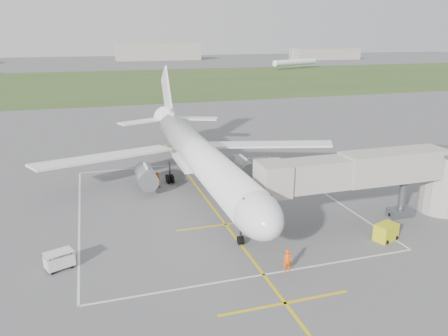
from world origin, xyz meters
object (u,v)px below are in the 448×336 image
object	(u,v)px
baggage_cart	(59,260)
ramp_worker_wing	(157,180)
airliner	(199,155)
ramp_worker_nose	(288,261)
gpu_unit	(386,232)
jet_bridge	(386,175)

from	to	relation	value
baggage_cart	ramp_worker_wing	xyz separation A→B (m)	(10.67, 17.35, 0.21)
airliner	baggage_cart	world-z (taller)	airliner
baggage_cart	ramp_worker_nose	bearing A→B (deg)	-40.26
baggage_cart	ramp_worker_wing	world-z (taller)	ramp_worker_wing
gpu_unit	ramp_worker_wing	world-z (taller)	ramp_worker_wing
jet_bridge	ramp_worker_nose	world-z (taller)	jet_bridge
gpu_unit	baggage_cart	xyz separation A→B (m)	(-28.53, 3.45, 0.00)
gpu_unit	ramp_worker_wing	size ratio (longest dim) A/B	1.23
ramp_worker_nose	jet_bridge	bearing A→B (deg)	34.34
jet_bridge	baggage_cart	size ratio (longest dim) A/B	9.36
gpu_unit	ramp_worker_wing	distance (m)	27.42
gpu_unit	ramp_worker_nose	size ratio (longest dim) A/B	1.25
airliner	baggage_cart	xyz separation A→B (m)	(-15.43, -14.96, -3.62)
airliner	jet_bridge	distance (m)	21.22
airliner	gpu_unit	distance (m)	22.89
jet_bridge	baggage_cart	world-z (taller)	jet_bridge
airliner	jet_bridge	world-z (taller)	airliner
jet_bridge	airliner	bearing A→B (deg)	137.81
airliner	ramp_worker_wing	xyz separation A→B (m)	(-4.76, 2.39, -3.41)
gpu_unit	baggage_cart	bearing A→B (deg)	154.24
jet_bridge	ramp_worker_wing	world-z (taller)	jet_bridge
baggage_cart	ramp_worker_nose	world-z (taller)	ramp_worker_nose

